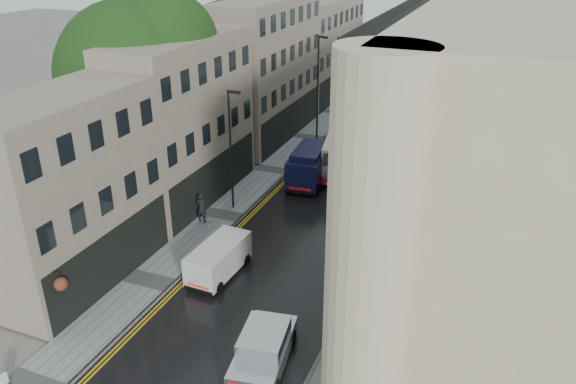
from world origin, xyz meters
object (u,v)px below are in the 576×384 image
Objects in this scene: navy_van at (289,172)px; tree_near at (134,100)px; white_van at (190,270)px; pedestrian at (201,208)px; lamp_post_near at (231,152)px; cream_bus at (326,157)px; silver_hatchback at (231,370)px; lamp_post_far at (318,89)px; white_lorry at (412,117)px; tree_far at (230,70)px.

tree_near is at bearing -158.83° from navy_van.
tree_near reaches higher than navy_van.
pedestrian is (-2.97, 6.30, 0.13)m from white_van.
tree_near is 1.73× the size of lamp_post_near.
cream_bus is 11.45m from pedestrian.
white_van is (-5.34, 5.72, 0.10)m from silver_hatchback.
cream_bus is 8.82m from lamp_post_far.
pedestrian is at bearing -121.93° from white_lorry.
pedestrian is (-3.29, -6.76, -0.36)m from navy_van.
lamp_post_far reaches higher than silver_hatchback.
white_lorry reaches higher than navy_van.
lamp_post_far reaches higher than lamp_post_near.
tree_near is at bearing -91.32° from tree_far.
cream_bus is 2.60× the size of white_van.
lamp_post_far reaches higher than white_lorry.
pedestrian is at bearing -107.71° from lamp_post_near.
white_van is at bearing -110.88° from white_lorry.
navy_van is (9.21, 4.54, -5.48)m from tree_near.
tree_far reaches higher than navy_van.
silver_hatchback is 19.45m from navy_van.
white_lorry is 15.23m from navy_van.
cream_bus is 1.94× the size of navy_van.
white_lorry is at bearing 55.04° from cream_bus.
pedestrian is 0.25× the size of lamp_post_near.
lamp_post_near is at bearing -125.18° from navy_van.
cream_bus is 22.63m from silver_hatchback.
silver_hatchback is at bearing -99.37° from white_lorry.
lamp_post_near is at bearing -122.71° from white_lorry.
white_lorry is 20.07m from lamp_post_near.
navy_van is 7.53m from pedestrian.
tree_far is 1.38× the size of lamp_post_far.
white_lorry is 32.75m from silver_hatchback.
white_lorry is at bearing 19.96° from tree_far.
silver_hatchback is at bearing -62.93° from tree_far.
lamp_post_near is at bearing -111.24° from pedestrian.
tree_far is at bearing -72.15° from pedestrian.
tree_far is at bearing 88.68° from tree_near.
pedestrian is 0.22× the size of lamp_post_far.
white_van is at bearing 112.79° from pedestrian.
lamp_post_far is at bearing 102.92° from cream_bus.
lamp_post_far is at bearing 93.99° from navy_van.
lamp_post_near is at bearing 3.36° from tree_near.
lamp_post_far reaches higher than pedestrian.
tree_far reaches higher than white_lorry.
silver_hatchback is at bearing -92.78° from cream_bus.
silver_hatchback is 0.50× the size of lamp_post_far.
pedestrian is at bearing -71.68° from lamp_post_far.
navy_van is 0.71× the size of lamp_post_near.
pedestrian is 18.27m from lamp_post_far.
tree_near is 3.27× the size of white_van.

